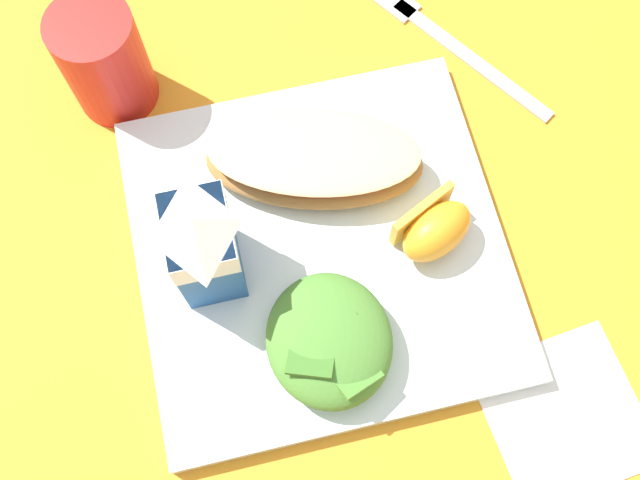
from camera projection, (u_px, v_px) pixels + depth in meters
name	position (u px, v px, depth m)	size (l,w,h in m)	color
ground	(320.00, 251.00, 0.59)	(3.00, 3.00, 0.00)	orange
white_plate	(320.00, 248.00, 0.58)	(0.28, 0.28, 0.02)	silver
cheesy_pizza_bread	(314.00, 160.00, 0.58)	(0.12, 0.19, 0.04)	#A87038
green_salad_pile	(329.00, 340.00, 0.53)	(0.10, 0.09, 0.04)	#4C8433
milk_carton	(203.00, 246.00, 0.51)	(0.06, 0.04, 0.11)	#23569E
orange_wedge_front	(435.00, 229.00, 0.56)	(0.06, 0.07, 0.04)	orange
paper_napkin	(565.00, 415.00, 0.55)	(0.11, 0.11, 0.00)	white
metal_fork	(449.00, 41.00, 0.65)	(0.17, 0.12, 0.01)	silver
drinking_red_cup	(104.00, 61.00, 0.59)	(0.07, 0.07, 0.10)	red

